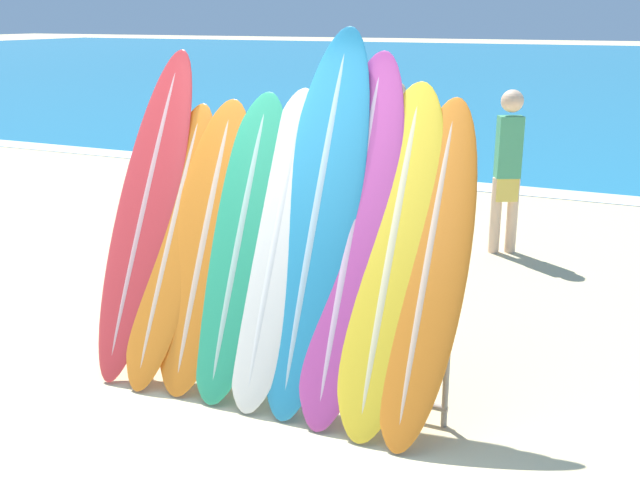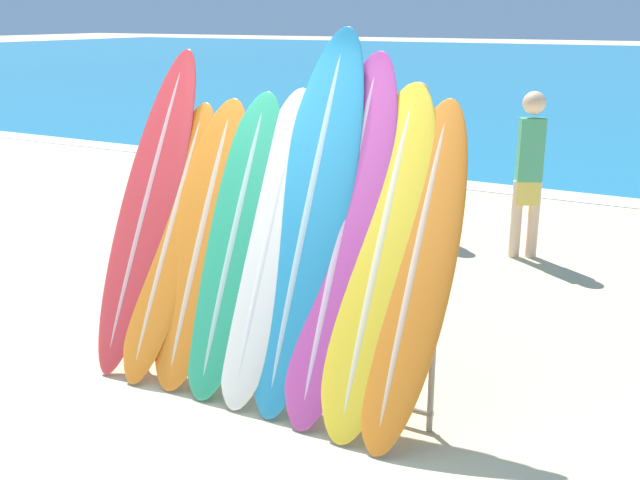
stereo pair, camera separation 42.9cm
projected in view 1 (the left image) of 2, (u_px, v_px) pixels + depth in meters
ground_plane at (198, 441)px, 4.58m from camera, size 160.00×160.00×0.00m
ocean_water at (614, 68)px, 36.83m from camera, size 120.00×60.00×0.01m
surfboard_rack at (272, 327)px, 5.10m from camera, size 2.49×0.04×0.84m
surfboard_slot_0 at (146, 211)px, 5.44m from camera, size 0.51×1.19×2.27m
surfboard_slot_1 at (171, 243)px, 5.31m from camera, size 0.49×1.05×1.89m
surfboard_slot_2 at (205, 244)px, 5.20m from camera, size 0.59×0.96×1.94m
surfboard_slot_3 at (240, 245)px, 5.09m from camera, size 0.57×0.99×2.00m
surfboard_slot_4 at (276, 247)px, 4.98m from camera, size 0.54×1.01×2.04m
surfboard_slot_5 at (316, 218)px, 4.90m from camera, size 0.58×1.16×2.44m
surfboard_slot_6 at (351, 235)px, 4.80m from camera, size 0.57×1.15×2.29m
surfboard_slot_7 at (391, 256)px, 4.68m from camera, size 0.59×1.11×2.10m
surfboard_slot_8 at (427, 269)px, 4.58m from camera, size 0.50×1.09×2.02m
person_near_water at (508, 166)px, 7.95m from camera, size 0.30×0.26×1.76m
person_mid_beach at (394, 151)px, 8.78m from camera, size 0.30×0.29×1.78m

